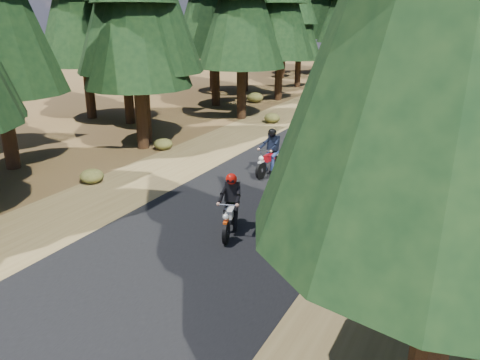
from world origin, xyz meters
name	(u,v)px	position (x,y,z in m)	size (l,w,h in m)	color
ground	(214,236)	(0.00, 0.00, 0.00)	(120.00, 120.00, 0.00)	#4D371B
road	(285,180)	(0.00, 5.00, 0.01)	(6.00, 100.00, 0.01)	black
shoulder_l	(178,163)	(-4.60, 5.00, 0.00)	(3.20, 100.00, 0.01)	brown
shoulder_r	(422,203)	(4.60, 5.00, 0.00)	(3.20, 100.00, 0.01)	brown
understory_shrubs	(345,159)	(1.39, 7.71, 0.29)	(16.71, 30.25, 0.67)	#474C1E
rider_lead	(230,215)	(0.33, 0.31, 0.55)	(1.08, 1.91, 1.63)	silver
rider_follow	(269,160)	(-0.79, 5.35, 0.57)	(0.73, 1.93, 1.69)	maroon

